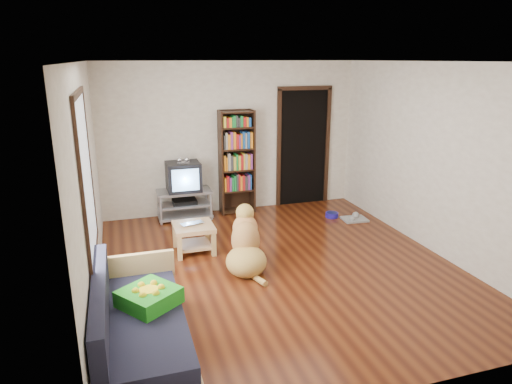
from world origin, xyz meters
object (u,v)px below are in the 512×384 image
object	(u,v)px
green_cushion	(149,297)
laptop	(194,225)
dog_bowl	(332,215)
tv_stand	(185,203)
sofa	(138,331)
bookshelf	(237,157)
dog	(246,246)
coffee_table	(194,233)
crt_tv	(183,176)
grey_rag	(354,219)

from	to	relation	value
green_cushion	laptop	world-z (taller)	green_cushion
dog_bowl	tv_stand	distance (m)	2.54
green_cushion	sofa	distance (m)	0.31
bookshelf	dog	distance (m)	2.41
sofa	green_cushion	bearing A→B (deg)	51.57
green_cushion	coffee_table	distance (m)	2.19
laptop	dog	world-z (taller)	dog
laptop	sofa	distance (m)	2.35
laptop	dog	xyz separation A→B (m)	(0.55, -0.70, -0.11)
coffee_table	dog	xyz separation A→B (m)	(0.55, -0.73, 0.03)
tv_stand	sofa	size ratio (longest dim) A/B	0.50
dog	coffee_table	bearing A→B (deg)	126.99
green_cushion	sofa	xyz separation A→B (m)	(-0.12, -0.16, -0.24)
green_cushion	tv_stand	distance (m)	3.58
dog_bowl	bookshelf	xyz separation A→B (m)	(-1.48, 0.78, 0.96)
crt_tv	sofa	distance (m)	3.81
grey_rag	tv_stand	xyz separation A→B (m)	(-2.73, 0.94, 0.25)
tv_stand	bookshelf	bearing A→B (deg)	5.63
sofa	coffee_table	world-z (taller)	sofa
bookshelf	sofa	world-z (taller)	bookshelf
grey_rag	bookshelf	distance (m)	2.28
sofa	grey_rag	bearing A→B (deg)	36.03
crt_tv	dog	distance (m)	2.28
grey_rag	bookshelf	xyz separation A→B (m)	(-1.78, 1.03, 0.99)
green_cushion	laptop	bearing A→B (deg)	32.71
dog_bowl	bookshelf	distance (m)	1.93
green_cushion	coffee_table	xyz separation A→B (m)	(0.76, 2.05, -0.22)
sofa	coffee_table	distance (m)	2.37
dog_bowl	grey_rag	distance (m)	0.39
laptop	tv_stand	size ratio (longest dim) A/B	0.35
grey_rag	coffee_table	xyz separation A→B (m)	(-2.82, -0.49, 0.27)
green_cushion	crt_tv	size ratio (longest dim) A/B	0.80
grey_rag	sofa	world-z (taller)	sofa
laptop	sofa	xyz separation A→B (m)	(-0.88, -2.17, -0.15)
grey_rag	crt_tv	world-z (taller)	crt_tv
grey_rag	dog	distance (m)	2.59
green_cushion	dog	size ratio (longest dim) A/B	0.45
green_cushion	dog	xyz separation A→B (m)	(1.31, 1.31, -0.19)
laptop	bookshelf	size ratio (longest dim) A/B	0.18
green_cushion	tv_stand	bearing A→B (deg)	39.64
green_cushion	laptop	size ratio (longest dim) A/B	1.45
tv_stand	dog	xyz separation A→B (m)	(0.46, -2.16, 0.04)
tv_stand	sofa	xyz separation A→B (m)	(-0.97, -3.63, -0.01)
dog_bowl	tv_stand	world-z (taller)	tv_stand
tv_stand	bookshelf	size ratio (longest dim) A/B	0.50
sofa	dog_bowl	bearing A→B (deg)	40.85
grey_rag	tv_stand	distance (m)	2.90
dog	tv_stand	bearing A→B (deg)	102.12
bookshelf	green_cushion	bearing A→B (deg)	-116.77
tv_stand	dog	distance (m)	2.21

